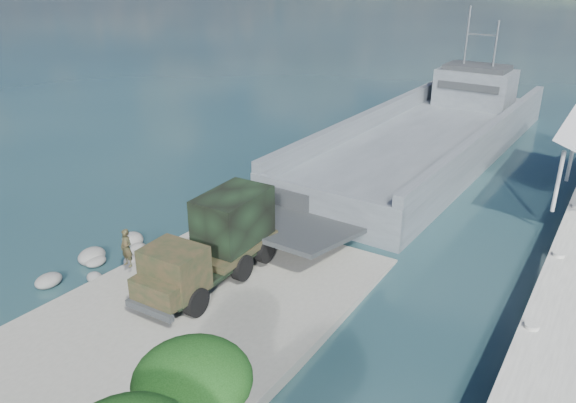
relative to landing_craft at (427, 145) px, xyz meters
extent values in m
plane|color=#1B3541|center=(-0.92, -23.53, -0.85)|extent=(1400.00, 1400.00, 0.00)
cube|color=gray|center=(-0.92, -24.53, -0.60)|extent=(10.00, 18.00, 0.50)
cube|color=#4E555C|center=(0.01, 0.22, -0.40)|extent=(9.99, 29.82, 2.46)
cube|color=#4E555C|center=(-4.12, 0.38, 1.42)|extent=(1.73, 29.50, 1.28)
cube|color=#4E555C|center=(4.14, 0.06, 1.42)|extent=(1.73, 29.50, 1.28)
cube|color=#4E555C|center=(-0.56, -14.43, 0.14)|extent=(8.86, 0.74, 2.56)
cube|color=#4E555C|center=(0.39, 10.04, 2.30)|extent=(6.05, 4.16, 2.95)
cube|color=#2C2F31|center=(0.39, 10.04, 3.97)|extent=(5.04, 3.34, 0.39)
cylinder|color=#929497|center=(-0.79, 10.09, 6.24)|extent=(0.16, 0.16, 4.92)
cylinder|color=#929497|center=(1.57, 10.00, 5.74)|extent=(0.16, 0.16, 3.93)
cylinder|color=black|center=(-2.58, -24.28, 0.23)|extent=(0.42, 1.15, 1.14)
cylinder|color=black|center=(-0.55, -24.24, 0.23)|extent=(0.42, 1.15, 1.14)
cylinder|color=black|center=(-2.63, -21.29, 0.23)|extent=(0.42, 1.15, 1.14)
cylinder|color=black|center=(-0.61, -21.25, 0.23)|extent=(0.42, 1.15, 1.14)
cylinder|color=black|center=(-2.67, -19.53, 0.23)|extent=(0.42, 1.15, 1.14)
cylinder|color=black|center=(-0.64, -19.49, 0.23)|extent=(0.42, 1.15, 1.14)
cube|color=black|center=(-1.61, -21.80, 0.36)|extent=(2.07, 6.73, 0.22)
cube|color=black|center=(-1.57, -24.17, 1.28)|extent=(2.23, 1.80, 1.76)
cube|color=black|center=(-1.55, -25.23, 0.84)|extent=(2.04, 0.83, 0.88)
cube|color=black|center=(-1.64, -20.56, 0.67)|extent=(2.28, 4.09, 0.31)
cube|color=black|center=(-1.64, -20.39, 1.94)|extent=(2.18, 3.39, 2.20)
cube|color=#2C2F31|center=(-1.54, -25.67, 0.32)|extent=(2.20, 0.26, 0.26)
imported|color=black|center=(-5.00, -23.43, 0.50)|extent=(0.65, 0.45, 1.70)
ellipsoid|color=black|center=(5.32, -30.81, 4.08)|extent=(2.46, 2.46, 1.41)
camera|label=1|loc=(11.85, -37.54, 12.03)|focal=35.00mm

